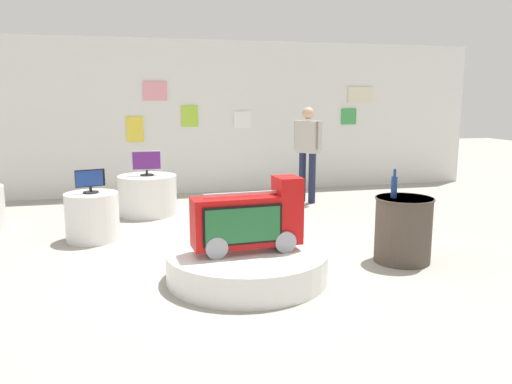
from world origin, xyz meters
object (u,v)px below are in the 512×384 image
(side_table_round, at_px, (403,229))
(bottle_on_side_table, at_px, (394,186))
(shopper_browsing_near_truck, at_px, (308,147))
(main_display_pedestal, at_px, (247,265))
(display_pedestal_left_rear, at_px, (92,217))
(display_pedestal_right_rear, at_px, (148,195))
(novelty_firetruck_tv, at_px, (249,222))
(tv_on_right_rear, at_px, (146,162))
(tv_on_left_rear, at_px, (90,181))

(side_table_round, bearing_deg, bottle_on_side_table, 168.81)
(side_table_round, xyz_separation_m, shopper_browsing_near_truck, (0.09, 3.38, 0.59))
(main_display_pedestal, relative_size, shopper_browsing_near_truck, 0.98)
(display_pedestal_left_rear, relative_size, display_pedestal_right_rear, 0.74)
(novelty_firetruck_tv, distance_m, shopper_browsing_near_truck, 4.00)
(tv_on_right_rear, relative_size, bottle_on_side_table, 1.45)
(main_display_pedestal, height_order, display_pedestal_right_rear, display_pedestal_right_rear)
(novelty_firetruck_tv, xyz_separation_m, shopper_browsing_near_truck, (1.87, 3.52, 0.37))
(tv_on_right_rear, bearing_deg, main_display_pedestal, -75.55)
(novelty_firetruck_tv, relative_size, display_pedestal_right_rear, 1.23)
(novelty_firetruck_tv, xyz_separation_m, tv_on_left_rear, (-1.61, 1.90, 0.18))
(novelty_firetruck_tv, bearing_deg, display_pedestal_left_rear, 130.20)
(novelty_firetruck_tv, height_order, side_table_round, novelty_firetruck_tv)
(main_display_pedestal, bearing_deg, display_pedestal_left_rear, 129.90)
(main_display_pedestal, height_order, tv_on_right_rear, tv_on_right_rear)
(tv_on_right_rear, bearing_deg, side_table_round, -49.63)
(shopper_browsing_near_truck, bearing_deg, tv_on_right_rear, -174.28)
(tv_on_right_rear, xyz_separation_m, bottle_on_side_table, (2.52, -3.08, 0.03))
(shopper_browsing_near_truck, bearing_deg, display_pedestal_right_rear, -174.36)
(tv_on_left_rear, relative_size, shopper_browsing_near_truck, 0.22)
(main_display_pedestal, distance_m, bottle_on_side_table, 1.83)
(bottle_on_side_table, bearing_deg, shopper_browsing_near_truck, 86.43)
(display_pedestal_left_rear, relative_size, shopper_browsing_near_truck, 0.41)
(tv_on_left_rear, relative_size, tv_on_right_rear, 0.78)
(display_pedestal_right_rear, bearing_deg, main_display_pedestal, -75.56)
(tv_on_left_rear, xyz_separation_m, tv_on_right_rear, (0.75, 1.35, 0.05))
(shopper_browsing_near_truck, bearing_deg, main_display_pedestal, -118.25)
(tv_on_left_rear, distance_m, display_pedestal_right_rear, 1.62)
(novelty_firetruck_tv, relative_size, tv_on_left_rear, 3.07)
(display_pedestal_left_rear, xyz_separation_m, display_pedestal_right_rear, (0.75, 1.35, 0.00))
(tv_on_left_rear, xyz_separation_m, shopper_browsing_near_truck, (3.47, 1.63, 0.19))
(main_display_pedestal, relative_size, bottle_on_side_table, 5.10)
(main_display_pedestal, xyz_separation_m, display_pedestal_left_rear, (-1.58, 1.89, 0.16))
(bottle_on_side_table, bearing_deg, tv_on_right_rear, 129.25)
(display_pedestal_left_rear, xyz_separation_m, side_table_round, (3.38, -1.75, 0.06))
(display_pedestal_right_rear, distance_m, shopper_browsing_near_truck, 2.82)
(main_display_pedestal, relative_size, tv_on_left_rear, 4.48)
(bottle_on_side_table, distance_m, shopper_browsing_near_truck, 3.36)
(side_table_round, xyz_separation_m, bottle_on_side_table, (-0.12, 0.02, 0.48))
(tv_on_left_rear, height_order, bottle_on_side_table, bottle_on_side_table)
(main_display_pedestal, relative_size, side_table_round, 2.22)
(tv_on_left_rear, bearing_deg, shopper_browsing_near_truck, 25.08)
(novelty_firetruck_tv, distance_m, bottle_on_side_table, 1.69)
(novelty_firetruck_tv, xyz_separation_m, bottle_on_side_table, (1.66, 0.17, 0.26))
(main_display_pedestal, distance_m, tv_on_right_rear, 3.41)
(display_pedestal_right_rear, relative_size, tv_on_right_rear, 1.96)
(tv_on_left_rear, bearing_deg, novelty_firetruck_tv, -49.73)
(display_pedestal_right_rear, xyz_separation_m, tv_on_right_rear, (0.00, -0.00, 0.51))
(tv_on_left_rear, distance_m, side_table_round, 3.83)
(display_pedestal_left_rear, relative_size, bottle_on_side_table, 2.12)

